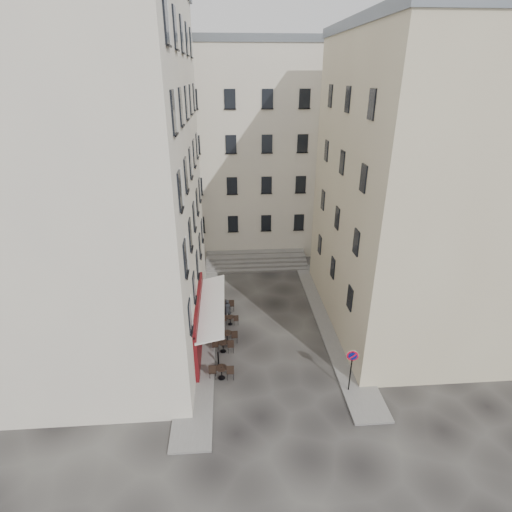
{
  "coord_description": "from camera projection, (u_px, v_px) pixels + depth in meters",
  "views": [
    {
      "loc": [
        -2.42,
        -19.99,
        15.78
      ],
      "look_at": [
        -0.65,
        4.0,
        4.81
      ],
      "focal_mm": 28.0,
      "sensor_mm": 36.0,
      "label": 1
    }
  ],
  "objects": [
    {
      "name": "bollard_near",
      "position": [
        218.0,
        358.0,
        23.5
      ],
      "size": [
        0.12,
        0.12,
        0.98
      ],
      "color": "black",
      "rests_on": "ground"
    },
    {
      "name": "bollard_far",
      "position": [
        219.0,
        298.0,
        29.86
      ],
      "size": [
        0.12,
        0.12,
        0.98
      ],
      "color": "black",
      "rests_on": "ground"
    },
    {
      "name": "bistro_table_e",
      "position": [
        225.0,
        305.0,
        29.06
      ],
      "size": [
        1.34,
        0.63,
        0.95
      ],
      "color": "black",
      "rests_on": "ground"
    },
    {
      "name": "building_right",
      "position": [
        435.0,
        188.0,
        24.86
      ],
      "size": [
        12.2,
        14.2,
        18.6
      ],
      "color": "#BDAD8D",
      "rests_on": "ground"
    },
    {
      "name": "bistro_table_a",
      "position": [
        221.0,
        371.0,
        22.51
      ],
      "size": [
        1.41,
        0.66,
        0.99
      ],
      "color": "black",
      "rests_on": "ground"
    },
    {
      "name": "ground",
      "position": [
        271.0,
        352.0,
        24.85
      ],
      "size": [
        90.0,
        90.0,
        0.0
      ],
      "primitive_type": "plane",
      "color": "black",
      "rests_on": "ground"
    },
    {
      "name": "cafe_storefront",
      "position": [
        201.0,
        321.0,
        24.69
      ],
      "size": [
        1.74,
        7.3,
        3.5
      ],
      "color": "#4B0A0E",
      "rests_on": "ground"
    },
    {
      "name": "bistro_table_d",
      "position": [
        230.0,
        319.0,
        27.44
      ],
      "size": [
        1.14,
        0.54,
        0.81
      ],
      "color": "black",
      "rests_on": "ground"
    },
    {
      "name": "bistro_table_b",
      "position": [
        223.0,
        345.0,
        24.71
      ],
      "size": [
        1.35,
        0.63,
        0.95
      ],
      "color": "black",
      "rests_on": "ground"
    },
    {
      "name": "building_back",
      "position": [
        241.0,
        149.0,
        38.16
      ],
      "size": [
        18.2,
        10.2,
        18.6
      ],
      "color": "beige",
      "rests_on": "ground"
    },
    {
      "name": "sidewalk_left",
      "position": [
        202.0,
        319.0,
        28.15
      ],
      "size": [
        2.0,
        22.0,
        0.12
      ],
      "primitive_type": "cube",
      "color": "slate",
      "rests_on": "ground"
    },
    {
      "name": "stone_steps",
      "position": [
        256.0,
        261.0,
        36.09
      ],
      "size": [
        9.0,
        3.15,
        0.8
      ],
      "color": "slate",
      "rests_on": "ground"
    },
    {
      "name": "sidewalk_right",
      "position": [
        331.0,
        321.0,
        27.84
      ],
      "size": [
        2.0,
        18.0,
        0.12
      ],
      "primitive_type": "cube",
      "color": "slate",
      "rests_on": "ground"
    },
    {
      "name": "bistro_table_c",
      "position": [
        227.0,
        336.0,
        25.59
      ],
      "size": [
        1.35,
        0.63,
        0.95
      ],
      "color": "black",
      "rests_on": "ground"
    },
    {
      "name": "no_parking_sign",
      "position": [
        352.0,
        363.0,
        21.0
      ],
      "size": [
        0.61,
        0.17,
        2.71
      ],
      "rotation": [
        0.0,
        0.0,
        -0.2
      ],
      "color": "black",
      "rests_on": "ground"
    },
    {
      "name": "pedestrian",
      "position": [
        227.0,
        310.0,
        27.86
      ],
      "size": [
        0.61,
        0.42,
        1.61
      ],
      "primitive_type": "imported",
      "rotation": [
        0.0,
        0.0,
        3.21
      ],
      "color": "black",
      "rests_on": "ground"
    },
    {
      "name": "building_left",
      "position": [
        84.0,
        180.0,
        22.59
      ],
      "size": [
        12.2,
        16.2,
        20.6
      ],
      "color": "beige",
      "rests_on": "ground"
    },
    {
      "name": "bollard_mid",
      "position": [
        219.0,
        325.0,
        26.68
      ],
      "size": [
        0.12,
        0.12,
        0.98
      ],
      "color": "black",
      "rests_on": "ground"
    }
  ]
}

